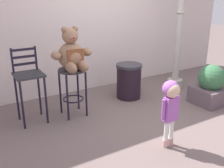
% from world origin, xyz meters
% --- Properties ---
extents(ground_plane, '(24.00, 24.00, 0.00)m').
position_xyz_m(ground_plane, '(0.00, 0.00, 0.00)').
color(ground_plane, '#695854').
extents(building_wall, '(6.83, 0.30, 3.09)m').
position_xyz_m(building_wall, '(0.00, 1.87, 1.54)').
color(building_wall, beige).
rests_on(building_wall, ground_plane).
extents(bar_stool_with_teddy, '(0.42, 0.42, 0.78)m').
position_xyz_m(bar_stool_with_teddy, '(-0.95, 0.74, 0.56)').
color(bar_stool_with_teddy, '#29292D').
rests_on(bar_stool_with_teddy, ground_plane).
extents(teddy_bear, '(0.64, 0.57, 0.65)m').
position_xyz_m(teddy_bear, '(-0.95, 0.71, 1.01)').
color(teddy_bear, '#89654C').
rests_on(teddy_bear, bar_stool_with_teddy).
extents(child_walking, '(0.28, 0.22, 0.89)m').
position_xyz_m(child_walking, '(-0.28, -0.75, 0.65)').
color(child_walking, '#CC9C99').
rests_on(child_walking, ground_plane).
extents(trash_bin, '(0.48, 0.48, 0.65)m').
position_xyz_m(trash_bin, '(0.24, 0.90, 0.33)').
color(trash_bin, black).
rests_on(trash_bin, ground_plane).
extents(lamppost, '(0.31, 0.31, 2.65)m').
position_xyz_m(lamppost, '(1.38, 0.85, 1.04)').
color(lamppost, '#A8A69B').
rests_on(lamppost, ground_plane).
extents(bar_chair_empty, '(0.41, 0.41, 1.14)m').
position_xyz_m(bar_chair_empty, '(-1.59, 0.87, 0.68)').
color(bar_chair_empty, '#29292D').
rests_on(bar_chair_empty, ground_plane).
extents(planter_with_shrub, '(0.55, 0.55, 0.72)m').
position_xyz_m(planter_with_shrub, '(1.32, -0.09, 0.33)').
color(planter_with_shrub, '#5C4B53').
rests_on(planter_with_shrub, ground_plane).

